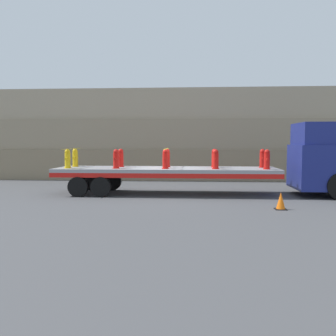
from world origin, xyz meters
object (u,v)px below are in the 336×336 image
Objects in this scene: flatbed_trailer at (153,172)px; fire_hydrant_red_near_4 at (267,160)px; fire_hydrant_red_near_1 at (116,159)px; fire_hydrant_red_far_1 at (121,158)px; fire_hydrant_red_near_3 at (216,159)px; traffic_cone at (281,201)px; fire_hydrant_yellow_far_0 at (75,158)px; fire_hydrant_red_near_2 at (165,159)px; fire_hydrant_red_far_2 at (167,158)px; truck_cab at (322,160)px; fire_hydrant_red_far_4 at (262,158)px; fire_hydrant_yellow_near_0 at (68,159)px; fire_hydrant_red_far_3 at (214,158)px.

flatbed_trailer is 5.06m from fire_hydrant_red_near_4.
fire_hydrant_red_near_1 and fire_hydrant_red_far_1 have the same top height.
fire_hydrant_red_near_3 is 3.97m from traffic_cone.
fire_hydrant_yellow_far_0 is 1.00× the size of fire_hydrant_red_near_2.
fire_hydrant_red_far_2 is at bearing 0.00° from fire_hydrant_red_far_1.
fire_hydrant_yellow_far_0 is (-11.32, 0.54, 0.02)m from truck_cab.
fire_hydrant_red_near_4 is (5.00, -0.54, 0.63)m from flatbed_trailer.
fire_hydrant_red_far_4 is at bearing 167.94° from truck_cab.
fire_hydrant_yellow_near_0 is 1.39× the size of traffic_cone.
fire_hydrant_red_near_1 reaches higher than traffic_cone.
fire_hydrant_red_near_3 is (2.20, -1.07, 0.00)m from fire_hydrant_red_far_2.
fire_hydrant_red_far_3 is (-4.71, 0.54, 0.02)m from truck_cab.
fire_hydrant_yellow_near_0 and fire_hydrant_red_near_1 have the same top height.
fire_hydrant_red_near_2 is at bearing -25.92° from fire_hydrant_red_far_1.
truck_cab is 3.74× the size of fire_hydrant_red_near_3.
truck_cab is 3.74× the size of fire_hydrant_yellow_near_0.
fire_hydrant_red_far_3 is 1.39× the size of traffic_cone.
truck_cab is 3.74× the size of fire_hydrant_red_near_4.
flatbed_trailer is 2.91m from fire_hydrant_red_near_3.
fire_hydrant_red_far_2 reaches higher than traffic_cone.
fire_hydrant_red_near_4 is (8.81, -1.07, 0.00)m from fire_hydrant_yellow_far_0.
traffic_cone is (2.12, -4.15, -1.31)m from fire_hydrant_red_far_3.
truck_cab reaches higher than flatbed_trailer.
fire_hydrant_red_far_3 is at bearing 0.00° from fire_hydrant_red_far_1.
fire_hydrant_yellow_far_0 reaches higher than traffic_cone.
truck_cab is 3.74× the size of fire_hydrant_red_far_4.
traffic_cone is at bearing -36.34° from flatbed_trailer.
fire_hydrant_red_near_1 is 7.34m from traffic_cone.
fire_hydrant_red_near_2 and fire_hydrant_red_near_4 have the same top height.
fire_hydrant_yellow_far_0 is at bearing 180.00° from fire_hydrant_red_far_4.
truck_cab is at bearing 4.43° from fire_hydrant_red_near_2.
fire_hydrant_red_far_2 is 1.00× the size of fire_hydrant_red_near_4.
fire_hydrant_red_far_1 is 2.45m from fire_hydrant_red_near_2.
fire_hydrant_yellow_far_0 is at bearing 180.00° from fire_hydrant_red_far_2.
fire_hydrant_red_far_4 is at bearing 0.00° from fire_hydrant_red_far_1.
truck_cab is at bearing -3.36° from fire_hydrant_red_far_1.
flatbed_trailer is (-7.50, 0.00, -0.61)m from truck_cab.
fire_hydrant_red_far_3 is 1.00× the size of fire_hydrant_red_near_4.
fire_hydrant_red_near_1 is (-1.61, -0.54, 0.63)m from flatbed_trailer.
traffic_cone is (2.12, -3.08, -1.31)m from fire_hydrant_red_near_3.
flatbed_trailer is 11.65× the size of fire_hydrant_red_near_1.
fire_hydrant_red_far_4 is at bearing 90.00° from fire_hydrant_red_near_4.
fire_hydrant_red_far_1 is at bearing 147.54° from traffic_cone.
fire_hydrant_yellow_near_0 is 2.20m from fire_hydrant_red_near_1.
truck_cab is at bearing 2.71° from fire_hydrant_yellow_near_0.
fire_hydrant_red_far_2 and fire_hydrant_red_far_4 have the same top height.
fire_hydrant_red_far_2 is 1.39× the size of traffic_cone.
fire_hydrant_red_far_3 and fire_hydrant_red_far_4 have the same top height.
fire_hydrant_red_near_4 and fire_hydrant_red_far_4 have the same top height.
fire_hydrant_yellow_near_0 is 1.00× the size of fire_hydrant_red_near_4.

